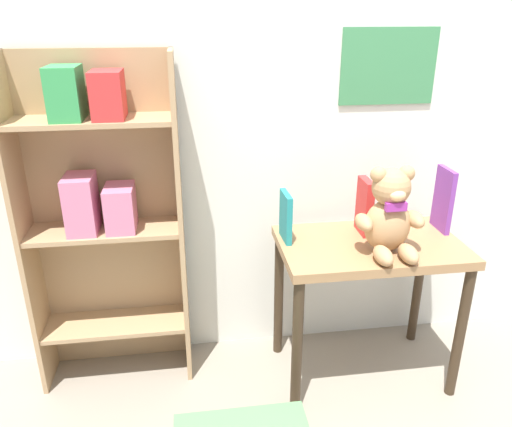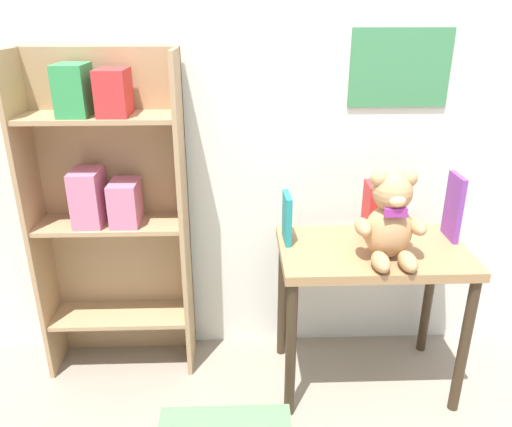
{
  "view_description": "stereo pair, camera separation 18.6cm",
  "coord_description": "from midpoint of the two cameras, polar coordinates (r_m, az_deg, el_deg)",
  "views": [
    {
      "loc": [
        -0.5,
        -0.6,
        1.45
      ],
      "look_at": [
        -0.25,
        1.1,
        0.74
      ],
      "focal_mm": 35.0,
      "sensor_mm": 36.0,
      "label": 1
    },
    {
      "loc": [
        -0.31,
        -0.62,
        1.45
      ],
      "look_at": [
        -0.25,
        1.1,
        0.74
      ],
      "focal_mm": 35.0,
      "sensor_mm": 36.0,
      "label": 2
    }
  ],
  "objects": [
    {
      "name": "wall_back",
      "position": [
        2.03,
        3.51,
        16.69
      ],
      "size": [
        4.8,
        0.07,
        2.5
      ],
      "color": "silver",
      "rests_on": "ground_plane"
    },
    {
      "name": "bookshelf_side",
      "position": [
        2.02,
        -19.65,
        0.64
      ],
      "size": [
        0.6,
        0.22,
        1.32
      ],
      "color": "tan",
      "rests_on": "ground_plane"
    },
    {
      "name": "display_table",
      "position": [
        2.0,
        10.15,
        -5.8
      ],
      "size": [
        0.7,
        0.43,
        0.61
      ],
      "color": "#9E754C",
      "rests_on": "ground_plane"
    },
    {
      "name": "teddy_bear",
      "position": [
        1.83,
        12.26,
        -0.17
      ],
      "size": [
        0.25,
        0.23,
        0.33
      ],
      "color": "tan",
      "rests_on": "display_table"
    },
    {
      "name": "book_standing_teal",
      "position": [
        1.91,
        0.64,
        -0.42
      ],
      "size": [
        0.03,
        0.13,
        0.19
      ],
      "primitive_type": "cube",
      "rotation": [
        0.0,
        0.0,
        0.04
      ],
      "color": "teal",
      "rests_on": "display_table"
    },
    {
      "name": "book_standing_red",
      "position": [
        2.0,
        9.72,
        0.74
      ],
      "size": [
        0.03,
        0.12,
        0.22
      ],
      "primitive_type": "cube",
      "rotation": [
        0.0,
        0.0,
        -0.01
      ],
      "color": "red",
      "rests_on": "display_table"
    },
    {
      "name": "book_standing_purple",
      "position": [
        2.1,
        18.29,
        1.48
      ],
      "size": [
        0.02,
        0.13,
        0.26
      ],
      "primitive_type": "cube",
      "rotation": [
        0.0,
        0.0,
        -0.01
      ],
      "color": "purple",
      "rests_on": "display_table"
    }
  ]
}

